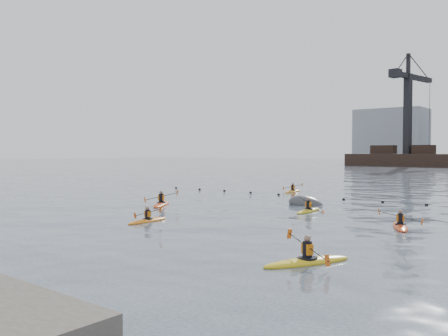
{
  "coord_description": "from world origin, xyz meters",
  "views": [
    {
      "loc": [
        16.31,
        -11.45,
        3.69
      ],
      "look_at": [
        0.41,
        8.43,
        2.8
      ],
      "focal_mm": 38.0,
      "sensor_mm": 36.0,
      "label": 1
    }
  ],
  "objects_px": {
    "kayaker_5": "(293,191)",
    "mooring_buoy": "(306,205)",
    "kayaker_2": "(161,204)",
    "kayaker_1": "(307,261)",
    "kayaker_3": "(308,210)",
    "kayaker_4": "(400,226)",
    "kayaker_0": "(148,220)"
  },
  "relations": [
    {
      "from": "kayaker_1",
      "to": "kayaker_2",
      "type": "bearing_deg",
      "value": 177.52
    },
    {
      "from": "kayaker_1",
      "to": "kayaker_2",
      "type": "height_order",
      "value": "kayaker_2"
    },
    {
      "from": "kayaker_1",
      "to": "kayaker_4",
      "type": "xyz_separation_m",
      "value": [
        -0.08,
        9.39,
        -0.01
      ]
    },
    {
      "from": "kayaker_3",
      "to": "mooring_buoy",
      "type": "height_order",
      "value": "kayaker_3"
    },
    {
      "from": "kayaker_4",
      "to": "kayaker_5",
      "type": "xyz_separation_m",
      "value": [
        -14.39,
        14.34,
        -0.0
      ]
    },
    {
      "from": "kayaker_0",
      "to": "kayaker_1",
      "type": "relative_size",
      "value": 0.88
    },
    {
      "from": "kayaker_0",
      "to": "kayaker_5",
      "type": "height_order",
      "value": "kayaker_0"
    },
    {
      "from": "kayaker_0",
      "to": "mooring_buoy",
      "type": "distance_m",
      "value": 12.5
    },
    {
      "from": "kayaker_2",
      "to": "kayaker_5",
      "type": "height_order",
      "value": "kayaker_2"
    },
    {
      "from": "kayaker_0",
      "to": "kayaker_4",
      "type": "bearing_deg",
      "value": 25.28
    },
    {
      "from": "mooring_buoy",
      "to": "kayaker_3",
      "type": "bearing_deg",
      "value": -59.24
    },
    {
      "from": "kayaker_4",
      "to": "kayaker_1",
      "type": "bearing_deg",
      "value": 66.33
    },
    {
      "from": "kayaker_5",
      "to": "kayaker_2",
      "type": "bearing_deg",
      "value": -100.72
    },
    {
      "from": "kayaker_0",
      "to": "kayaker_2",
      "type": "xyz_separation_m",
      "value": [
        -4.98,
        5.75,
        0.02
      ]
    },
    {
      "from": "kayaker_4",
      "to": "mooring_buoy",
      "type": "bearing_deg",
      "value": -59.23
    },
    {
      "from": "kayaker_0",
      "to": "kayaker_3",
      "type": "bearing_deg",
      "value": 58.14
    },
    {
      "from": "kayaker_0",
      "to": "kayaker_5",
      "type": "xyz_separation_m",
      "value": [
        -3.4,
        20.7,
        0.0
      ]
    },
    {
      "from": "kayaker_1",
      "to": "kayaker_3",
      "type": "distance_m",
      "value": 13.64
    },
    {
      "from": "kayaker_2",
      "to": "kayaker_3",
      "type": "xyz_separation_m",
      "value": [
        9.57,
        3.22,
        -0.01
      ]
    },
    {
      "from": "mooring_buoy",
      "to": "kayaker_4",
      "type": "bearing_deg",
      "value": -35.09
    },
    {
      "from": "kayaker_1",
      "to": "kayaker_5",
      "type": "distance_m",
      "value": 27.79
    },
    {
      "from": "kayaker_0",
      "to": "kayaker_3",
      "type": "height_order",
      "value": "kayaker_3"
    },
    {
      "from": "kayaker_2",
      "to": "mooring_buoy",
      "type": "distance_m",
      "value": 10.0
    },
    {
      "from": "kayaker_0",
      "to": "kayaker_2",
      "type": "bearing_deg",
      "value": 126.12
    },
    {
      "from": "kayaker_0",
      "to": "kayaker_4",
      "type": "relative_size",
      "value": 0.94
    },
    {
      "from": "kayaker_1",
      "to": "kayaker_3",
      "type": "xyz_separation_m",
      "value": [
        -6.49,
        12.0,
        -0.01
      ]
    },
    {
      "from": "kayaker_3",
      "to": "kayaker_5",
      "type": "xyz_separation_m",
      "value": [
        -7.98,
        11.73,
        -0.0
      ]
    },
    {
      "from": "kayaker_2",
      "to": "kayaker_1",
      "type": "bearing_deg",
      "value": -61.62
    },
    {
      "from": "kayaker_5",
      "to": "mooring_buoy",
      "type": "relative_size",
      "value": 1.22
    },
    {
      "from": "kayaker_1",
      "to": "kayaker_5",
      "type": "xyz_separation_m",
      "value": [
        -14.47,
        23.73,
        -0.01
      ]
    },
    {
      "from": "kayaker_3",
      "to": "kayaker_4",
      "type": "distance_m",
      "value": 6.92
    },
    {
      "from": "kayaker_0",
      "to": "kayaker_5",
      "type": "distance_m",
      "value": 20.97
    }
  ]
}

